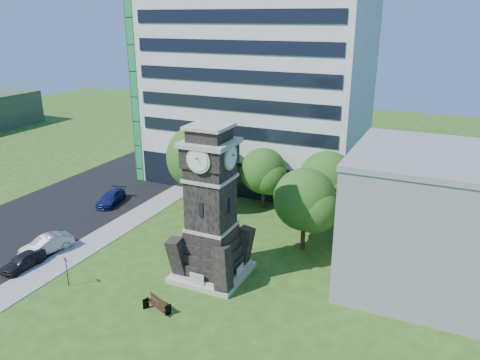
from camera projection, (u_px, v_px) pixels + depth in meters
The scene contains 16 objects.
ground at pixel (167, 278), 37.02m from camera, with size 160.00×160.00×0.00m, color #2C5017.
sidewalk at pixel (113, 231), 45.06m from camera, with size 3.00×70.00×0.06m, color gray.
street at pixel (47, 216), 48.43m from camera, with size 14.00×80.00×0.02m, color black.
clock_tower at pixel (211, 214), 35.81m from camera, with size 5.40×5.40×12.22m.
office_tall at pixel (258, 64), 55.75m from camera, with size 26.20×15.11×28.60m.
office_low at pixel (454, 224), 34.26m from camera, with size 15.20×12.20×10.40m.
car_street_south at pixel (23, 261), 38.26m from camera, with size 1.54×3.84×1.31m, color black.
car_street_mid at pixel (46, 245), 40.74m from camera, with size 1.59×4.57×1.51m, color gray.
car_street_north at pixel (111, 198), 51.47m from camera, with size 1.87×4.60×1.33m, color navy.
car_east_lot at pixel (375, 286), 34.51m from camera, with size 2.45×5.31×1.47m, color #4F5055.
park_bench at pixel (157, 304), 32.70m from camera, with size 1.98×0.53×1.02m.
street_sign at pixel (67, 269), 35.35m from camera, with size 0.59×0.06×2.46m.
tree_nw at pixel (200, 159), 49.23m from camera, with size 7.67×6.97×9.05m.
tree_nc at pixel (264, 172), 49.40m from camera, with size 5.35×4.86×6.61m.
tree_ne at pixel (328, 182), 44.10m from camera, with size 5.94×5.40×7.75m.
tree_east at pixel (305, 202), 40.10m from camera, with size 5.97×5.42×7.46m.
Camera 1 is at (18.84, -26.98, 19.53)m, focal length 35.00 mm.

